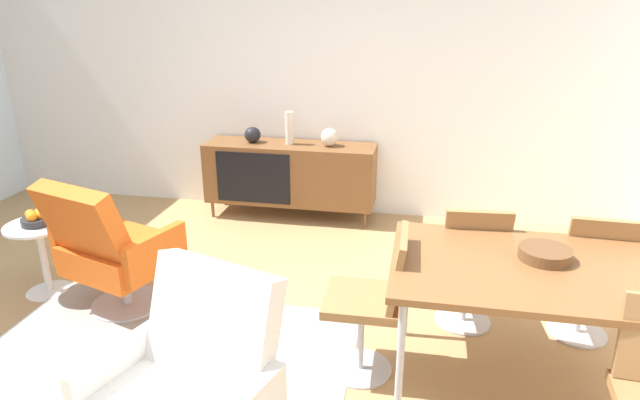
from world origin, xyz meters
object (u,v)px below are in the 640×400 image
object	(u,v)px
vase_sculptural_dark	(289,128)
vase_ceramic_small	(253,135)
wooden_bowl_on_table	(545,254)
vase_cobalt	(329,137)
fruit_bowl	(36,219)
lounge_chair_red	(111,247)
dining_chair_near_window	(373,298)
sideboard	(290,173)
dining_table	(555,275)
armchair_black_shell	(190,388)
dining_chair_back_left	(471,261)
side_table_round	(42,250)
dining_chair_back_right	(591,271)

from	to	relation	value
vase_sculptural_dark	vase_ceramic_small	bearing A→B (deg)	180.00
vase_ceramic_small	wooden_bowl_on_table	size ratio (longest dim) A/B	0.59
vase_cobalt	fruit_bowl	distance (m)	2.48
wooden_bowl_on_table	lounge_chair_red	world-z (taller)	lounge_chair_red
vase_ceramic_small	wooden_bowl_on_table	xyz separation A→B (m)	(2.22, -2.11, -0.02)
dining_chair_near_window	sideboard	bearing A→B (deg)	114.70
dining_table	wooden_bowl_on_table	bearing A→B (deg)	113.49
vase_cobalt	fruit_bowl	bearing A→B (deg)	-134.88
dining_chair_near_window	lounge_chair_red	xyz separation A→B (m)	(-1.75, 0.32, -0.00)
vase_ceramic_small	sideboard	bearing A→B (deg)	-0.30
vase_ceramic_small	armchair_black_shell	world-z (taller)	armchair_black_shell
armchair_black_shell	dining_chair_near_window	bearing A→B (deg)	51.92
dining_table	armchair_black_shell	bearing A→B (deg)	-151.18
dining_chair_near_window	lounge_chair_red	world-z (taller)	lounge_chair_red
dining_chair_back_left	armchair_black_shell	size ratio (longest dim) A/B	0.90
vase_sculptural_dark	vase_ceramic_small	xyz separation A→B (m)	(-0.36, 0.00, -0.08)
vase_ceramic_small	wooden_bowl_on_table	bearing A→B (deg)	-43.61
sideboard	armchair_black_shell	size ratio (longest dim) A/B	1.69
vase_ceramic_small	dining_chair_back_left	bearing A→B (deg)	-40.67
dining_chair_back_left	side_table_round	size ratio (longest dim) A/B	1.65
sideboard	dining_chair_near_window	distance (m)	2.42
dining_chair_back_left	lounge_chair_red	size ratio (longest dim) A/B	0.90
wooden_bowl_on_table	side_table_round	size ratio (longest dim) A/B	0.50
dining_chair_back_right	dining_chair_near_window	bearing A→B (deg)	-155.72
side_table_round	vase_sculptural_dark	bearing A→B (deg)	52.04
vase_ceramic_small	dining_table	bearing A→B (deg)	-44.29
armchair_black_shell	dining_table	bearing A→B (deg)	28.82
dining_chair_near_window	dining_chair_back_left	bearing A→B (deg)	45.74
sideboard	vase_sculptural_dark	world-z (taller)	vase_sculptural_dark
dining_chair_back_left	sideboard	bearing A→B (deg)	133.45
sideboard	lounge_chair_red	size ratio (longest dim) A/B	1.69
sideboard	lounge_chair_red	xyz separation A→B (m)	(-0.73, -1.88, 0.03)
sideboard	wooden_bowl_on_table	size ratio (longest dim) A/B	6.15
sideboard	side_table_round	size ratio (longest dim) A/B	3.08
dining_chair_back_right	dining_chair_back_left	distance (m)	0.69
vase_ceramic_small	dining_chair_back_right	size ratio (longest dim) A/B	0.18
dining_chair_back_left	lounge_chair_red	xyz separation A→B (m)	(-2.29, -0.24, -0.00)
sideboard	vase_cobalt	world-z (taller)	vase_cobalt
dining_table	dining_chair_back_left	size ratio (longest dim) A/B	1.87
dining_chair_back_right	dining_chair_back_left	bearing A→B (deg)	179.99
dining_table	side_table_round	distance (m)	3.32
vase_ceramic_small	side_table_round	xyz separation A→B (m)	(-1.01, -1.75, -0.47)
vase_sculptural_dark	wooden_bowl_on_table	xyz separation A→B (m)	(1.86, -2.11, -0.10)
wooden_bowl_on_table	side_table_round	xyz separation A→B (m)	(-3.23, 0.36, -0.45)
vase_ceramic_small	vase_cobalt	bearing A→B (deg)	0.00
dining_table	vase_cobalt	bearing A→B (deg)	124.68
wooden_bowl_on_table	lounge_chair_red	bearing A→B (deg)	174.87
dining_table	dining_chair_near_window	xyz separation A→B (m)	(-0.89, 0.00, -0.23)
lounge_chair_red	fruit_bowl	distance (m)	0.65
side_table_round	dining_chair_back_right	bearing A→B (deg)	1.68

